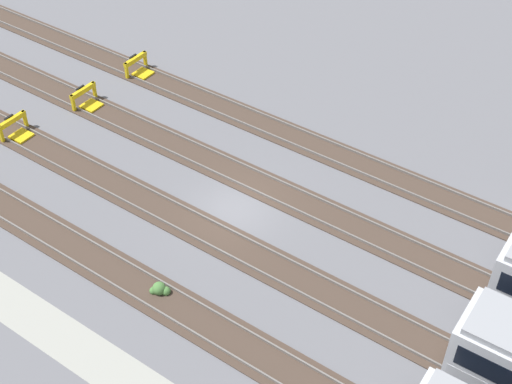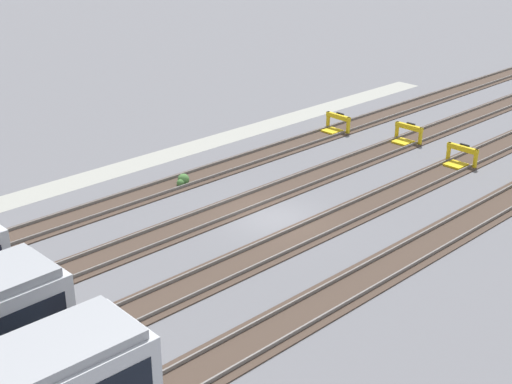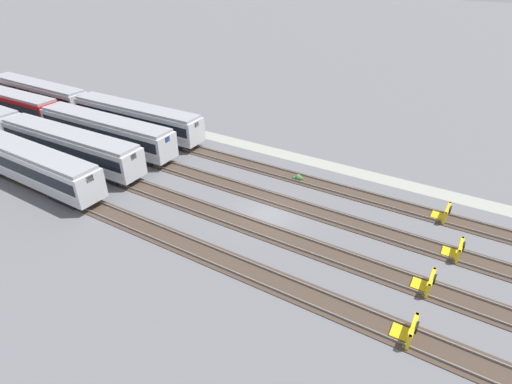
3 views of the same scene
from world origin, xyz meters
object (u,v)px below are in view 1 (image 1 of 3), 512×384
Objects in this scene: bumper_stop_far_inner_track at (139,67)px; weed_clump at (160,289)px; bumper_stop_middle_track at (87,99)px; bumper_stop_near_inner_track at (16,129)px.

bumper_stop_far_inner_track reaches higher than weed_clump.
bumper_stop_far_inner_track is (0.15, 4.59, 0.00)m from bumper_stop_middle_track.
bumper_stop_near_inner_track is at bearing 163.58° from weed_clump.
weed_clump is (14.75, -4.35, -0.27)m from bumper_stop_near_inner_track.
bumper_stop_middle_track reaches higher than weed_clump.
weed_clump is at bearing -16.42° from bumper_stop_near_inner_track.
bumper_stop_middle_track is 16.26m from weed_clump.
bumper_stop_near_inner_track is at bearing -98.14° from bumper_stop_far_inner_track.
bumper_stop_near_inner_track is 1.00× the size of bumper_stop_far_inner_track.
weed_clump is at bearing -45.20° from bumper_stop_far_inner_track.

